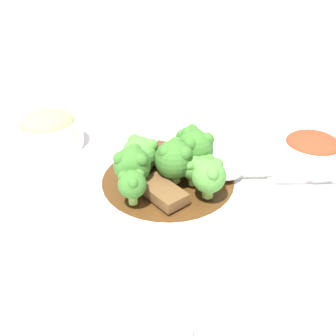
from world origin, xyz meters
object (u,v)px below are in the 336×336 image
Objects in this scene: side_bowl_kimchi at (311,151)px; sauce_dish at (151,334)px; broccoli_floret_7 at (195,148)px; main_plate at (168,182)px; broccoli_floret_6 at (174,159)px; beef_strip_0 at (171,150)px; broccoli_floret_8 at (204,166)px; broccoli_floret_1 at (193,168)px; side_bowl_appetizer at (49,130)px; beef_strip_1 at (158,160)px; broccoli_floret_0 at (191,141)px; beef_strip_3 at (137,155)px; broccoli_floret_4 at (140,153)px; broccoli_floret_2 at (132,184)px; broccoli_floret_5 at (209,175)px; serving_spoon at (237,173)px; broccoli_floret_3 at (132,165)px; beef_strip_2 at (165,192)px.

side_bowl_kimchi reaches higher than sauce_dish.
broccoli_floret_7 is 0.77× the size of sauce_dish.
sauce_dish is at bearing -174.25° from main_plate.
side_bowl_kimchi is at bearing -62.13° from broccoli_floret_6.
broccoli_floret_8 is (-0.06, -0.06, 0.02)m from beef_strip_0.
side_bowl_appetizer is (0.10, 0.25, -0.02)m from broccoli_floret_1.
broccoli_floret_0 is at bearing -60.41° from beef_strip_1.
broccoli_floret_4 is at bearing -158.68° from beef_strip_3.
broccoli_floret_1 is 0.56× the size of sauce_dish.
beef_strip_3 is 1.18× the size of broccoli_floret_2.
beef_strip_3 is at bearing 10.81° from broccoli_floret_2.
broccoli_floret_5 is 0.31m from side_bowl_appetizer.
beef_strip_1 is 0.86× the size of sauce_dish.
broccoli_floret_4 is (0.01, 0.04, 0.04)m from main_plate.
broccoli_floret_2 is at bearing 145.06° from broccoli_floret_7.
broccoli_floret_1 is 0.02m from broccoli_floret_8.
broccoli_floret_4 is at bearing 129.64° from broccoli_floret_0.
beef_strip_1 is 1.74× the size of broccoli_floret_8.
broccoli_floret_3 is at bearing 108.31° from serving_spoon.
beef_strip_0 reaches higher than main_plate.
broccoli_floret_3 is 0.28m from side_bowl_kimchi.
broccoli_floret_7 is (-0.03, -0.01, 0.01)m from broccoli_floret_0.
beef_strip_2 is 1.77× the size of broccoli_floret_1.
beef_strip_2 is (-0.05, -0.00, 0.02)m from main_plate.
beef_strip_0 is 0.31m from sauce_dish.
main_plate is at bearing -150.14° from beef_strip_1.
broccoli_floret_7 is at bearing -103.60° from side_bowl_appetizer.
broccoli_floret_2 is (-0.10, 0.01, 0.02)m from beef_strip_1.
side_bowl_appetizer reaches higher than side_bowl_kimchi.
broccoli_floret_6 is 0.56× the size of side_bowl_appetizer.
broccoli_floret_4 reaches higher than beef_strip_2.
beef_strip_3 is 0.12m from broccoli_floret_8.
broccoli_floret_4 is 0.89× the size of broccoli_floret_6.
broccoli_floret_4 is 0.20m from side_bowl_appetizer.
beef_strip_2 is at bearing 169.10° from broccoli_floret_0.
broccoli_floret_4 is 1.44× the size of broccoli_floret_8.
side_bowl_appetizer is at bearing 76.82° from serving_spoon.
side_bowl_kimchi reaches higher than beef_strip_3.
sauce_dish is at bearing 164.42° from serving_spoon.
broccoli_floret_3 is (-0.06, 0.02, 0.03)m from beef_strip_1.
broccoli_floret_5 is 1.43× the size of broccoli_floret_8.
broccoli_floret_8 is (0.01, -0.01, -0.00)m from broccoli_floret_1.
beef_strip_1 is at bearing 104.97° from side_bowl_kimchi.
broccoli_floret_3 is at bearing 127.44° from broccoli_floret_7.
beef_strip_0 is 0.74× the size of beef_strip_2.
broccoli_floret_5 is (-0.01, -0.10, -0.00)m from broccoli_floret_3.
beef_strip_1 is 0.06m from broccoli_floret_0.
broccoli_floret_5 is at bearing -120.45° from broccoli_floret_6.
main_plate is 6.14× the size of broccoli_floret_0.
broccoli_floret_6 is at bearing 102.64° from broccoli_floret_8.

